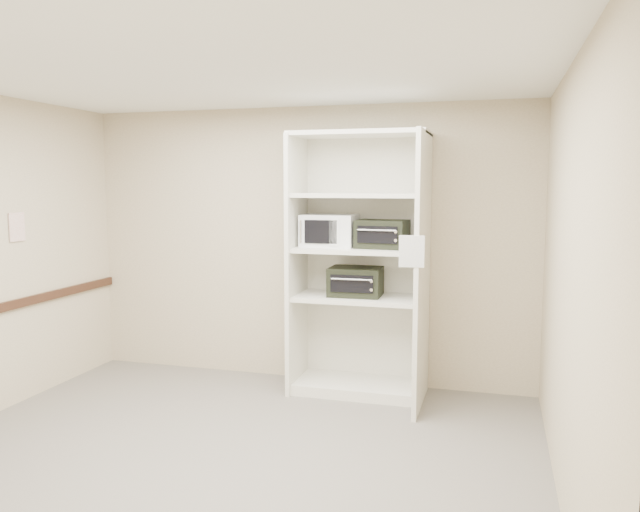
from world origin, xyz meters
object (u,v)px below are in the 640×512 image
(shelving_unit, at_px, (364,274))
(toaster_oven_lower, at_px, (356,281))
(microwave, at_px, (330,230))
(toaster_oven_upper, at_px, (382,234))

(shelving_unit, distance_m, toaster_oven_lower, 0.11)
(shelving_unit, height_order, microwave, shelving_unit)
(toaster_oven_lower, bearing_deg, microwave, 168.00)
(toaster_oven_lower, bearing_deg, toaster_oven_upper, 1.93)
(shelving_unit, xyz_separation_m, microwave, (-0.34, 0.05, 0.39))
(microwave, distance_m, toaster_oven_lower, 0.54)
(shelving_unit, distance_m, toaster_oven_upper, 0.40)
(shelving_unit, xyz_separation_m, toaster_oven_lower, (-0.08, 0.01, -0.08))
(toaster_oven_upper, distance_m, toaster_oven_lower, 0.51)
(shelving_unit, relative_size, toaster_oven_upper, 5.41)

